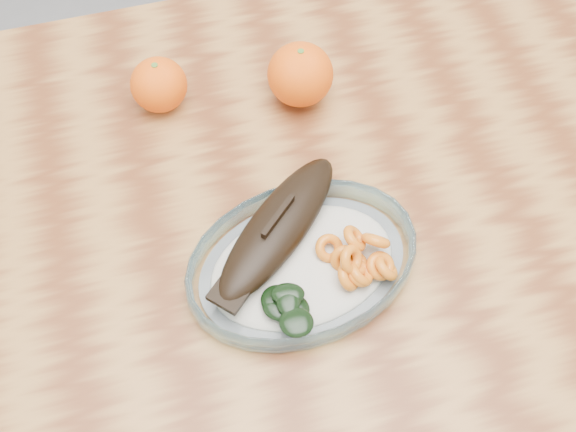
{
  "coord_description": "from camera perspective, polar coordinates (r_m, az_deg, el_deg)",
  "views": [
    {
      "loc": [
        -0.17,
        -0.45,
        1.47
      ],
      "look_at": [
        -0.05,
        -0.02,
        0.77
      ],
      "focal_mm": 45.0,
      "sensor_mm": 36.0,
      "label": 1
    }
  ],
  "objects": [
    {
      "name": "ground",
      "position": [
        1.54,
        1.83,
        -14.51
      ],
      "size": [
        3.0,
        3.0,
        0.0
      ],
      "primitive_type": "plane",
      "color": "slate",
      "rests_on": "ground"
    },
    {
      "name": "orange_left",
      "position": [
        0.94,
        -10.17,
        10.17
      ],
      "size": [
        0.07,
        0.07,
        0.07
      ],
      "primitive_type": "sphere",
      "color": "#F54705",
      "rests_on": "dining_table"
    },
    {
      "name": "dining_table",
      "position": [
        0.94,
        2.89,
        -2.23
      ],
      "size": [
        1.2,
        0.8,
        0.75
      ],
      "color": "brown",
      "rests_on": "ground"
    },
    {
      "name": "orange_right",
      "position": [
        0.93,
        0.98,
        11.12
      ],
      "size": [
        0.08,
        0.08,
        0.08
      ],
      "primitive_type": "sphere",
      "color": "#F54705",
      "rests_on": "dining_table"
    },
    {
      "name": "plated_meal",
      "position": [
        0.8,
        1.08,
        -3.48
      ],
      "size": [
        0.54,
        0.54,
        0.08
      ],
      "rotation": [
        0.0,
        0.0,
        0.15
      ],
      "color": "white",
      "rests_on": "dining_table"
    }
  ]
}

